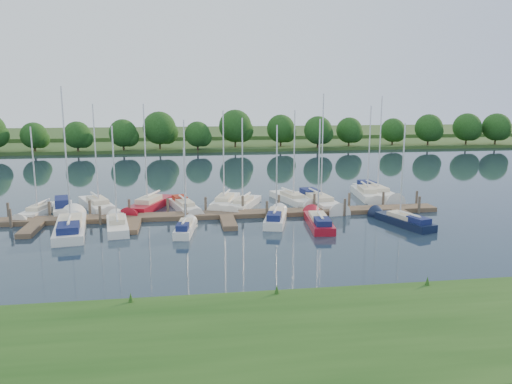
{
  "coord_description": "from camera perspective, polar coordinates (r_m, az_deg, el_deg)",
  "views": [
    {
      "loc": [
        -3.59,
        -36.0,
        10.83
      ],
      "look_at": [
        2.8,
        8.0,
        2.2
      ],
      "focal_mm": 35.0,
      "sensor_mm": 36.0,
      "label": 1
    }
  ],
  "objects": [
    {
      "name": "mooring_pilings",
      "position": [
        45.74,
        -3.56,
        -1.96
      ],
      "size": [
        38.24,
        2.84,
        2.0
      ],
      "color": "#473D33",
      "rests_on": "ground"
    },
    {
      "name": "near_bank",
      "position": [
        22.91,
        1.76,
        -16.52
      ],
      "size": [
        90.0,
        10.0,
        0.5
      ],
      "primitive_type": "cube",
      "color": "#1B4313",
      "rests_on": "ground"
    },
    {
      "name": "sailboat_n_8",
      "position": [
        50.39,
        7.24,
        -1.15
      ],
      "size": [
        3.17,
        9.13,
        11.4
      ],
      "rotation": [
        0.0,
        0.0,
        3.28
      ],
      "color": "white",
      "rests_on": "ground"
    },
    {
      "name": "sailboat_n_4",
      "position": [
        48.22,
        -8.13,
        -1.73
      ],
      "size": [
        3.13,
        7.08,
        8.97
      ],
      "rotation": [
        0.0,
        0.0,
        3.4
      ],
      "color": "white",
      "rests_on": "ground"
    },
    {
      "name": "distant_hill",
      "position": [
        136.42,
        -6.78,
        6.65
      ],
      "size": [
        220.0,
        40.0,
        1.4
      ],
      "primitive_type": "cube",
      "color": "#3A5826",
      "rests_on": "ground"
    },
    {
      "name": "sailboat_s_3",
      "position": [
        43.32,
        2.29,
        -3.05
      ],
      "size": [
        3.06,
        6.75,
        8.77
      ],
      "rotation": [
        0.0,
        0.0,
        -0.27
      ],
      "color": "white",
      "rests_on": "ground"
    },
    {
      "name": "far_shore",
      "position": [
        111.56,
        -6.41,
        5.5
      ],
      "size": [
        180.0,
        30.0,
        0.6
      ],
      "primitive_type": "cube",
      "color": "#2B481B",
      "rests_on": "ground"
    },
    {
      "name": "sailboat_n_6",
      "position": [
        48.93,
        -1.46,
        -1.48
      ],
      "size": [
        4.15,
        6.95,
        9.08
      ],
      "rotation": [
        0.0,
        0.0,
        2.7
      ],
      "color": "white",
      "rests_on": "ground"
    },
    {
      "name": "sailboat_s_5",
      "position": [
        44.29,
        16.42,
        -3.22
      ],
      "size": [
        3.29,
        6.98,
        8.9
      ],
      "rotation": [
        0.0,
        0.0,
        0.29
      ],
      "color": "black",
      "rests_on": "ground"
    },
    {
      "name": "dock",
      "position": [
        44.74,
        -3.43,
        -2.78
      ],
      "size": [
        40.0,
        6.0,
        0.4
      ],
      "color": "brown",
      "rests_on": "ground"
    },
    {
      "name": "treeline",
      "position": [
        98.02,
        -4.94,
        7.03
      ],
      "size": [
        147.36,
        9.23,
        8.26
      ],
      "color": "#38281C",
      "rests_on": "ground"
    },
    {
      "name": "sailboat_n_10",
      "position": [
        56.26,
        13.54,
        -0.09
      ],
      "size": [
        2.56,
        8.83,
        11.16
      ],
      "rotation": [
        0.0,
        0.0,
        3.21
      ],
      "color": "white",
      "rests_on": "ground"
    },
    {
      "name": "sailboat_s_0",
      "position": [
        43.15,
        -20.41,
        -3.82
      ],
      "size": [
        3.45,
        9.58,
        11.95
      ],
      "rotation": [
        0.0,
        0.0,
        0.15
      ],
      "color": "white",
      "rests_on": "ground"
    },
    {
      "name": "sailboat_n_3",
      "position": [
        49.27,
        -12.14,
        -1.63
      ],
      "size": [
        4.33,
        8.06,
        10.52
      ],
      "rotation": [
        0.0,
        0.0,
        2.76
      ],
      "color": "maroon",
      "rests_on": "ground"
    },
    {
      "name": "sailboat_s_4",
      "position": [
        42.47,
        7.15,
        -3.44
      ],
      "size": [
        2.34,
        7.33,
        9.28
      ],
      "rotation": [
        0.0,
        0.0,
        -0.1
      ],
      "color": "maroon",
      "rests_on": "ground"
    },
    {
      "name": "sailboat_n_5",
      "position": [
        49.84,
        -3.6,
        -1.27
      ],
      "size": [
        3.64,
        7.69,
        9.78
      ],
      "rotation": [
        0.0,
        0.0,
        2.84
      ],
      "color": "white",
      "rests_on": "ground"
    },
    {
      "name": "sailboat_n_0",
      "position": [
        49.99,
        -23.56,
        -2.15
      ],
      "size": [
        2.82,
        6.64,
        8.45
      ],
      "rotation": [
        0.0,
        0.0,
        2.91
      ],
      "color": "white",
      "rests_on": "ground"
    },
    {
      "name": "sailboat_n_9",
      "position": [
        54.83,
        12.52,
        -0.37
      ],
      "size": [
        2.6,
        7.97,
        10.23
      ],
      "rotation": [
        0.0,
        0.0,
        3.03
      ],
      "color": "white",
      "rests_on": "ground"
    },
    {
      "name": "sailboat_n_7",
      "position": [
        51.51,
        4.2,
        -0.88
      ],
      "size": [
        3.52,
        7.73,
        9.73
      ],
      "rotation": [
        0.0,
        0.0,
        3.42
      ],
      "color": "white",
      "rests_on": "ground"
    },
    {
      "name": "sailboat_s_2",
      "position": [
        40.48,
        -8.09,
        -4.18
      ],
      "size": [
        1.92,
        5.45,
        7.11
      ],
      "rotation": [
        0.0,
        0.0,
        -0.14
      ],
      "color": "white",
      "rests_on": "ground"
    },
    {
      "name": "sailboat_n_2",
      "position": [
        50.59,
        -17.6,
        -1.58
      ],
      "size": [
        4.58,
        8.05,
        10.45
      ],
      "rotation": [
        0.0,
        0.0,
        3.55
      ],
      "color": "white",
      "rests_on": "ground"
    },
    {
      "name": "ground",
      "position": [
        37.76,
        -2.48,
        -5.69
      ],
      "size": [
        260.0,
        260.0,
        0.0
      ],
      "primitive_type": "plane",
      "color": "#1A2835",
      "rests_on": "ground"
    },
    {
      "name": "motorboat",
      "position": [
        50.12,
        -21.18,
        -1.83
      ],
      "size": [
        2.78,
        5.99,
        1.77
      ],
      "rotation": [
        0.0,
        0.0,
        3.37
      ],
      "color": "white",
      "rests_on": "ground"
    },
    {
      "name": "sailboat_s_1",
      "position": [
        42.71,
        -15.58,
        -3.74
      ],
      "size": [
        2.49,
        6.88,
        8.83
      ],
      "rotation": [
        0.0,
        0.0,
        0.16
      ],
      "color": "white",
      "rests_on": "ground"
    }
  ]
}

